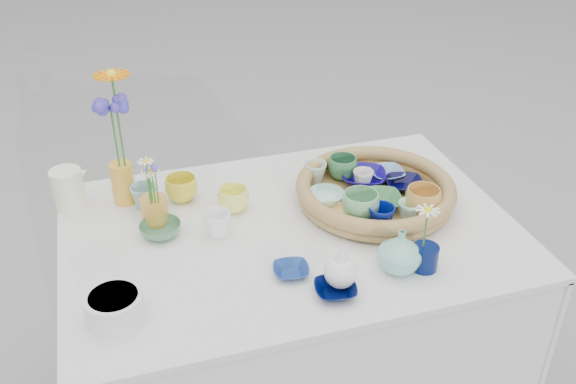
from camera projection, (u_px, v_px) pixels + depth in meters
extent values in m
imported|color=#0C0263|center=(364.00, 177.00, 1.98)|extent=(0.18, 0.18, 0.03)
imported|color=black|center=(404.00, 184.00, 1.95)|extent=(0.14, 0.14, 0.03)
imported|color=gold|center=(423.00, 201.00, 1.82)|extent=(0.12, 0.12, 0.08)
imported|color=#31733C|center=(380.00, 201.00, 1.87)|extent=(0.16, 0.16, 0.03)
imported|color=#70B781|center=(361.00, 206.00, 1.80)|extent=(0.14, 0.14, 0.08)
imported|color=#A9E2D7|center=(326.00, 198.00, 1.88)|extent=(0.13, 0.13, 0.03)
imported|color=silver|center=(315.00, 172.00, 1.98)|extent=(0.09, 0.09, 0.07)
imported|color=silver|center=(363.00, 179.00, 1.95)|extent=(0.07, 0.07, 0.06)
imported|color=#6D90C9|center=(387.00, 174.00, 2.01)|extent=(0.11, 0.11, 0.03)
imported|color=navy|center=(381.00, 217.00, 1.76)|extent=(0.08, 0.08, 0.07)
imported|color=#FFCC70|center=(332.00, 214.00, 1.81)|extent=(0.13, 0.13, 0.03)
imported|color=#B8EED5|center=(409.00, 211.00, 1.80)|extent=(0.08, 0.08, 0.06)
imported|color=#39784A|center=(342.00, 168.00, 2.00)|extent=(0.11, 0.11, 0.07)
imported|color=yellow|center=(181.00, 189.00, 1.92)|extent=(0.11, 0.11, 0.08)
imported|color=#FDFE67|center=(233.00, 199.00, 1.87)|extent=(0.10, 0.10, 0.07)
imported|color=#457F55|center=(160.00, 229.00, 1.77)|extent=(0.14, 0.14, 0.04)
imported|color=white|center=(217.00, 224.00, 1.76)|extent=(0.08, 0.08, 0.07)
imported|color=navy|center=(291.00, 271.00, 1.63)|extent=(0.10, 0.10, 0.02)
imported|color=#8AB2AA|center=(144.00, 197.00, 1.88)|extent=(0.09, 0.09, 0.07)
imported|color=#010832|center=(335.00, 290.00, 1.56)|extent=(0.12, 0.12, 0.03)
imported|color=#7DC7B3|center=(400.00, 251.00, 1.62)|extent=(0.14, 0.14, 0.12)
cylinder|color=#041040|center=(425.00, 257.00, 1.64)|extent=(0.07, 0.07, 0.07)
cylinder|color=gold|center=(123.00, 183.00, 1.90)|extent=(0.08, 0.08, 0.13)
cylinder|color=gold|center=(155.00, 211.00, 1.81)|extent=(0.09, 0.09, 0.08)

